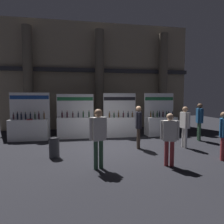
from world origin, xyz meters
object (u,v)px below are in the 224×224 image
object	(u,v)px
visitor_0	(185,123)
visitor_7	(223,132)
visitor_4	(139,123)
visitor_1	(98,133)
visitor_3	(170,135)
exhibitor_booth_3	(161,124)
visitor_5	(199,118)
exhibitor_booth_1	(76,126)
exhibitor_booth_2	(121,125)
trash_bin	(54,148)
exhibitor_booth_0	(29,128)

from	to	relation	value
visitor_0	visitor_7	bearing A→B (deg)	10.02
visitor_4	visitor_7	world-z (taller)	visitor_4
visitor_1	visitor_3	bearing A→B (deg)	156.78
exhibitor_booth_3	visitor_5	world-z (taller)	exhibitor_booth_3
exhibitor_booth_1	visitor_5	bearing A→B (deg)	-16.56
exhibitor_booth_1	exhibitor_booth_2	xyz separation A→B (m)	(2.33, -0.07, -0.01)
trash_bin	visitor_3	size ratio (longest dim) A/B	0.44
exhibitor_booth_0	visitor_0	size ratio (longest dim) A/B	1.36
exhibitor_booth_3	visitor_0	bearing A→B (deg)	-93.03
visitor_3	visitor_4	size ratio (longest dim) A/B	0.93
exhibitor_booth_0	visitor_3	distance (m)	6.72
exhibitor_booth_0	exhibitor_booth_2	size ratio (longest dim) A/B	1.01
exhibitor_booth_3	visitor_4	size ratio (longest dim) A/B	1.33
trash_bin	visitor_5	bearing A→B (deg)	13.39
exhibitor_booth_3	visitor_3	size ratio (longest dim) A/B	1.43
exhibitor_booth_0	visitor_1	size ratio (longest dim) A/B	1.32
exhibitor_booth_1	visitor_5	xyz separation A→B (m)	(5.76, -1.71, 0.46)
exhibitor_booth_2	visitor_1	bearing A→B (deg)	-110.16
visitor_7	visitor_5	bearing A→B (deg)	-164.70
visitor_3	visitor_7	distance (m)	1.99
exhibitor_booth_1	visitor_7	world-z (taller)	exhibitor_booth_1
exhibitor_booth_2	visitor_1	xyz separation A→B (m)	(-1.64, -4.48, 0.44)
exhibitor_booth_3	visitor_7	xyz separation A→B (m)	(0.25, -4.27, 0.33)
visitor_3	visitor_5	xyz separation A→B (m)	(2.97, 2.97, 0.13)
visitor_7	exhibitor_booth_0	bearing A→B (deg)	-86.34
exhibitor_booth_0	visitor_3	size ratio (longest dim) A/B	1.44
visitor_1	visitor_7	bearing A→B (deg)	161.75
visitor_1	visitor_7	world-z (taller)	visitor_1
exhibitor_booth_1	visitor_0	size ratio (longest dim) A/B	1.32
exhibitor_booth_3	visitor_1	size ratio (longest dim) A/B	1.31
exhibitor_booth_0	visitor_5	bearing A→B (deg)	-10.86
visitor_0	visitor_3	bearing A→B (deg)	-43.48
visitor_7	visitor_0	bearing A→B (deg)	-131.45
exhibitor_booth_2	visitor_4	world-z (taller)	exhibitor_booth_2
visitor_3	exhibitor_booth_1	bearing A→B (deg)	-36.49
visitor_1	visitor_0	bearing A→B (deg)	-174.21
exhibitor_booth_2	visitor_7	xyz separation A→B (m)	(2.43, -4.39, 0.33)
exhibitor_booth_3	visitor_7	world-z (taller)	exhibitor_booth_3
exhibitor_booth_0	exhibitor_booth_3	world-z (taller)	exhibitor_booth_0
exhibitor_booth_3	visitor_7	distance (m)	4.29
trash_bin	visitor_0	bearing A→B (deg)	4.96
visitor_0	visitor_4	size ratio (longest dim) A/B	0.98
visitor_3	visitor_4	world-z (taller)	visitor_4
trash_bin	visitor_4	size ratio (longest dim) A/B	0.41
visitor_1	visitor_3	xyz separation A→B (m)	(2.10, -0.14, -0.10)
exhibitor_booth_2	visitor_0	distance (m)	3.44
exhibitor_booth_1	visitor_3	world-z (taller)	exhibitor_booth_1
exhibitor_booth_0	trash_bin	size ratio (longest dim) A/B	3.28
visitor_3	visitor_7	world-z (taller)	visitor_3
visitor_7	exhibitor_booth_2	bearing A→B (deg)	-115.79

